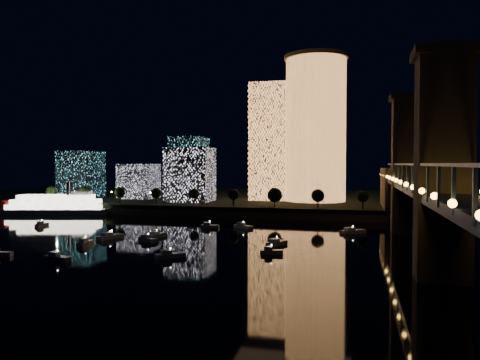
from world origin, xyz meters
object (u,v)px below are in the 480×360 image
object	(u,v)px
tower_rectangular	(270,142)
riverboat	(52,205)
tower_cylindrical	(316,129)
truss_bridge	(426,197)

from	to	relation	value
tower_rectangular	riverboat	bearing A→B (deg)	-151.40
tower_cylindrical	riverboat	bearing A→B (deg)	-157.96
truss_bridge	riverboat	distance (m)	181.36
tower_cylindrical	tower_rectangular	xyz separation A→B (m)	(-25.81, 3.69, -6.87)
tower_cylindrical	riverboat	world-z (taller)	tower_cylindrical
tower_cylindrical	riverboat	size ratio (longest dim) A/B	1.39
tower_cylindrical	riverboat	distance (m)	142.32
riverboat	tower_rectangular	bearing A→B (deg)	28.60
truss_bridge	tower_cylindrical	bearing A→B (deg)	107.73
tower_cylindrical	tower_rectangular	world-z (taller)	tower_cylindrical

